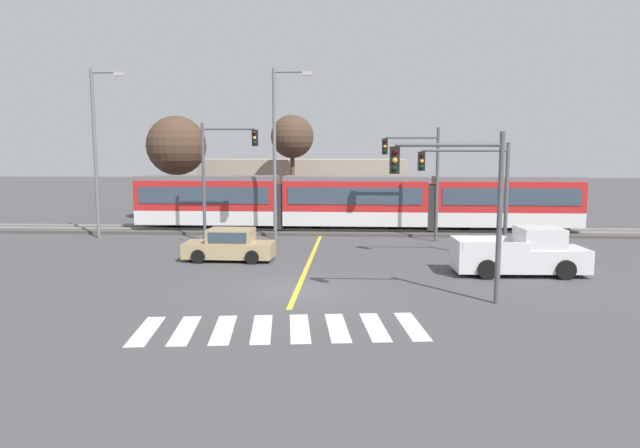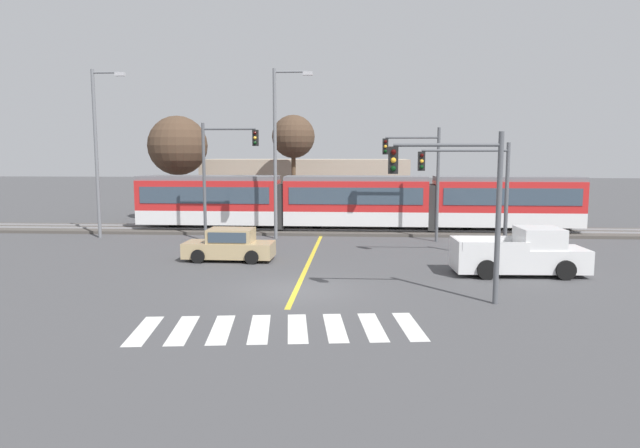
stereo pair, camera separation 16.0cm
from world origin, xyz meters
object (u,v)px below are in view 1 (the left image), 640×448
at_px(traffic_light_mid_right, 474,181).
at_px(traffic_light_far_left, 220,164).
at_px(light_rail_tram, 355,201).
at_px(street_lamp_west, 97,145).
at_px(traffic_light_far_right, 419,169).
at_px(traffic_light_near_right, 461,191).
at_px(street_lamp_centre, 278,144).
at_px(pickup_truck, 522,254).
at_px(sedan_crossing, 230,246).
at_px(bare_tree_west, 292,137).
at_px(bare_tree_far_west, 176,146).

bearing_deg(traffic_light_mid_right, traffic_light_far_left, 159.78).
relative_size(light_rail_tram, street_lamp_west, 2.83).
relative_size(traffic_light_far_right, traffic_light_near_right, 1.13).
bearing_deg(traffic_light_mid_right, street_lamp_centre, 148.75).
xyz_separation_m(traffic_light_far_left, traffic_light_near_right, (11.18, -12.98, -0.62)).
bearing_deg(pickup_truck, sedan_crossing, 169.76).
bearing_deg(pickup_truck, traffic_light_far_left, 150.96).
bearing_deg(traffic_light_near_right, bare_tree_west, 109.77).
bearing_deg(traffic_light_mid_right, traffic_light_far_right, 109.12).
bearing_deg(light_rail_tram, street_lamp_centre, -146.06).
bearing_deg(street_lamp_west, traffic_light_far_right, -0.22).
bearing_deg(traffic_light_far_right, traffic_light_mid_right, -70.88).
distance_m(pickup_truck, traffic_light_far_right, 10.08).
xyz_separation_m(street_lamp_west, bare_tree_west, (10.56, 8.85, 0.68)).
bearing_deg(sedan_crossing, traffic_light_mid_right, 4.60).
height_order(traffic_light_near_right, bare_tree_west, bare_tree_west).
height_order(traffic_light_near_right, street_lamp_centre, street_lamp_centre).
distance_m(traffic_light_far_right, bare_tree_far_west, 18.91).
relative_size(pickup_truck, bare_tree_far_west, 0.70).
distance_m(pickup_truck, bare_tree_far_west, 27.09).
xyz_separation_m(traffic_light_far_right, bare_tree_west, (-8.27, 8.92, 2.01)).
bearing_deg(light_rail_tram, street_lamp_west, -167.02).
xyz_separation_m(light_rail_tram, bare_tree_far_west, (-13.12, 5.02, 3.55)).
bearing_deg(street_lamp_centre, traffic_light_far_left, -157.79).
relative_size(street_lamp_west, bare_tree_far_west, 1.27).
xyz_separation_m(light_rail_tram, traffic_light_mid_right, (5.63, -9.20, 1.70)).
xyz_separation_m(pickup_truck, traffic_light_mid_right, (-1.41, 3.26, 2.90)).
bearing_deg(bare_tree_west, light_rail_tram, -49.43).
height_order(sedan_crossing, pickup_truck, pickup_truck).
relative_size(traffic_light_far_left, traffic_light_mid_right, 1.22).
bearing_deg(traffic_light_far_right, street_lamp_west, 179.78).
distance_m(street_lamp_west, bare_tree_west, 13.79).
xyz_separation_m(traffic_light_far_left, street_lamp_west, (-7.52, 0.82, 1.09)).
bearing_deg(street_lamp_centre, bare_tree_far_west, 136.87).
xyz_separation_m(traffic_light_far_right, street_lamp_centre, (-8.19, 0.52, 1.38)).
height_order(light_rail_tram, bare_tree_far_west, bare_tree_far_west).
bearing_deg(traffic_light_near_right, bare_tree_far_west, 126.77).
distance_m(sedan_crossing, traffic_light_far_left, 7.12).
relative_size(sedan_crossing, street_lamp_west, 0.43).
xyz_separation_m(traffic_light_near_right, street_lamp_centre, (-8.07, 14.25, 1.75)).
relative_size(light_rail_tram, bare_tree_west, 3.58).
bearing_deg(street_lamp_centre, sedan_crossing, -100.92).
bearing_deg(traffic_light_near_right, street_lamp_centre, 119.51).
bearing_deg(bare_tree_west, bare_tree_far_west, -177.68).
xyz_separation_m(sedan_crossing, street_lamp_west, (-9.26, 6.63, 4.82)).
bearing_deg(traffic_light_far_right, pickup_truck, -69.31).
height_order(street_lamp_centre, bare_tree_far_west, street_lamp_centre).
distance_m(traffic_light_mid_right, street_lamp_west, 21.62).
relative_size(traffic_light_far_left, street_lamp_centre, 0.68).
xyz_separation_m(light_rail_tram, street_lamp_west, (-15.15, -3.49, 3.48)).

